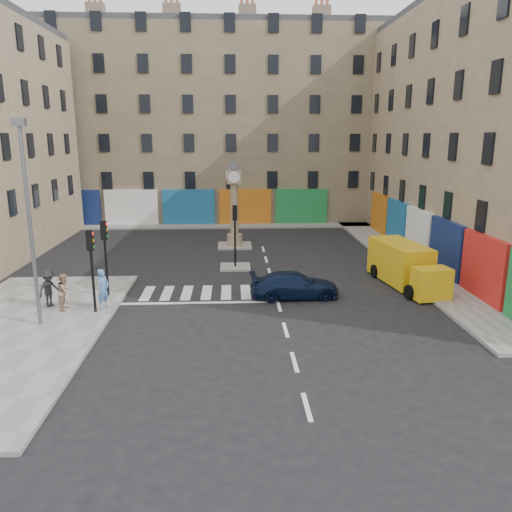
{
  "coord_description": "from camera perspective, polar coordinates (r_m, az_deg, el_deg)",
  "views": [
    {
      "loc": [
        -2.13,
        -21.17,
        7.81
      ],
      "look_at": [
        -0.99,
        2.78,
        2.0
      ],
      "focal_mm": 35.0,
      "sensor_mm": 36.0,
      "label": 1
    }
  ],
  "objects": [
    {
      "name": "navy_sedan",
      "position": [
        24.69,
        4.42,
        -3.32
      ],
      "size": [
        4.46,
        2.01,
        1.27
      ],
      "primitive_type": "imported",
      "rotation": [
        0.0,
        0.0,
        1.63
      ],
      "color": "black",
      "rests_on": "ground"
    },
    {
      "name": "sidewalk_left",
      "position": [
        22.5,
        -26.0,
        -7.94
      ],
      "size": [
        7.0,
        16.0,
        0.15
      ],
      "primitive_type": "cube",
      "color": "gray",
      "rests_on": "ground"
    },
    {
      "name": "ground",
      "position": [
        22.67,
        2.86,
        -6.55
      ],
      "size": [
        120.0,
        120.0,
        0.0
      ],
      "primitive_type": "plane",
      "color": "black",
      "rests_on": "ground"
    },
    {
      "name": "building_far",
      "position": [
        49.21,
        -5.05,
        14.38
      ],
      "size": [
        32.0,
        10.0,
        17.0
      ],
      "primitive_type": "cube",
      "color": "#817356",
      "rests_on": "ground"
    },
    {
      "name": "sidewalk_right",
      "position": [
        33.9,
        16.0,
        -0.11
      ],
      "size": [
        2.6,
        30.0,
        0.15
      ],
      "primitive_type": "cube",
      "color": "gray",
      "rests_on": "ground"
    },
    {
      "name": "lamp_post",
      "position": [
        21.75,
        -24.54,
        4.42
      ],
      "size": [
        0.5,
        0.25,
        8.3
      ],
      "color": "#595B60",
      "rests_on": "sidewalk_left"
    },
    {
      "name": "island_near",
      "position": [
        30.19,
        -2.38,
        -1.27
      ],
      "size": [
        1.8,
        1.8,
        0.12
      ],
      "primitive_type": "cube",
      "color": "gray",
      "rests_on": "ground"
    },
    {
      "name": "traffic_light_island",
      "position": [
        29.64,
        -2.43,
        3.47
      ],
      "size": [
        0.28,
        0.22,
        3.7
      ],
      "color": "black",
      "rests_on": "island_near"
    },
    {
      "name": "building_right",
      "position": [
        35.57,
        26.76,
        12.52
      ],
      "size": [
        10.0,
        30.0,
        16.0
      ],
      "primitive_type": "cube",
      "color": "tan",
      "rests_on": "ground"
    },
    {
      "name": "yellow_van",
      "position": [
        27.67,
        16.66,
        -1.04
      ],
      "size": [
        2.72,
        6.19,
        2.18
      ],
      "rotation": [
        0.0,
        0.0,
        0.15
      ],
      "color": "gold",
      "rests_on": "ground"
    },
    {
      "name": "traffic_light_left_far",
      "position": [
        25.1,
        -16.88,
        1.1
      ],
      "size": [
        0.28,
        0.22,
        3.7
      ],
      "color": "black",
      "rests_on": "sidewalk_left"
    },
    {
      "name": "pedestrian_tan",
      "position": [
        24.07,
        -21.03,
        -3.81
      ],
      "size": [
        0.65,
        0.82,
        1.65
      ],
      "primitive_type": "imported",
      "rotation": [
        0.0,
        0.0,
        1.61
      ],
      "color": "#9D7B60",
      "rests_on": "sidewalk_left"
    },
    {
      "name": "island_far",
      "position": [
        36.02,
        -2.45,
        1.18
      ],
      "size": [
        2.4,
        2.4,
        0.12
      ],
      "primitive_type": "cube",
      "color": "gray",
      "rests_on": "ground"
    },
    {
      "name": "clock_pillar",
      "position": [
        35.43,
        -2.5,
        6.7
      ],
      "size": [
        1.2,
        1.2,
        6.1
      ],
      "color": "tan",
      "rests_on": "island_far"
    },
    {
      "name": "pedestrian_blue",
      "position": [
        23.56,
        -17.06,
        -3.62
      ],
      "size": [
        0.67,
        0.79,
        1.84
      ],
      "primitive_type": "imported",
      "rotation": [
        0.0,
        0.0,
        1.17
      ],
      "color": "#547FC1",
      "rests_on": "sidewalk_left"
    },
    {
      "name": "sidewalk_far",
      "position": [
        44.1,
        -5.11,
        3.47
      ],
      "size": [
        32.0,
        2.4,
        0.15
      ],
      "primitive_type": "cube",
      "color": "gray",
      "rests_on": "ground"
    },
    {
      "name": "traffic_light_left_near",
      "position": [
        22.84,
        -18.31,
        -0.21
      ],
      "size": [
        0.28,
        0.22,
        3.7
      ],
      "color": "black",
      "rests_on": "sidewalk_left"
    },
    {
      "name": "pedestrian_dark",
      "position": [
        24.7,
        -22.58,
        -3.44
      ],
      "size": [
        1.11,
        1.28,
        1.71
      ],
      "primitive_type": "imported",
      "rotation": [
        0.0,
        0.0,
        1.04
      ],
      "color": "black",
      "rests_on": "sidewalk_left"
    }
  ]
}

